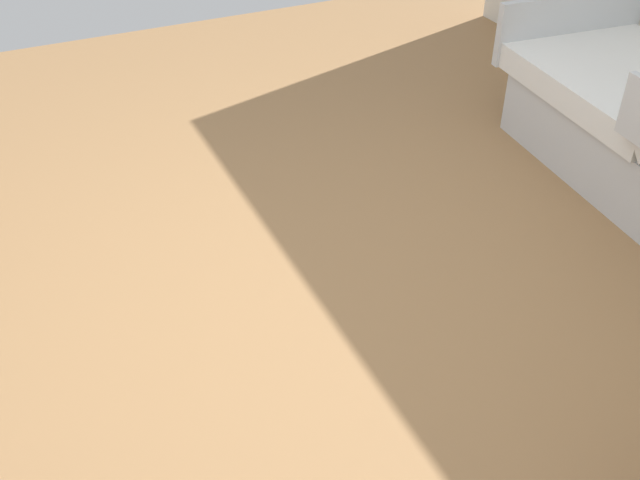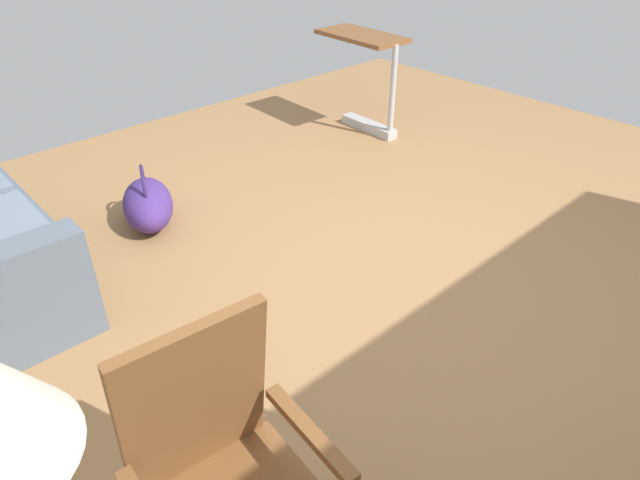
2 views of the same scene
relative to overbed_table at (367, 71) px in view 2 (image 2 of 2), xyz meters
name	(u,v)px [view 2 (image 2 of 2)]	position (x,y,z in m)	size (l,w,h in m)	color
ground_plane	(425,288)	(-1.90, 1.51, -0.53)	(6.85, 6.85, 0.00)	#9E7247
overbed_table	(367,71)	(0.00, 0.00, 0.00)	(0.85, 0.43, 0.84)	#B2B5BA
duffel_bag	(148,204)	(-0.20, 2.31, -0.38)	(0.64, 0.53, 0.43)	#472D7A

